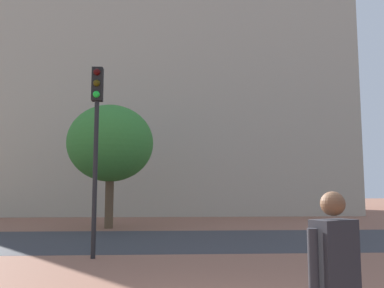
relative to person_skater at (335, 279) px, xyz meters
name	(u,v)px	position (x,y,z in m)	size (l,w,h in m)	color
ground_plane	(183,239)	(-0.96, 10.93, -0.96)	(120.00, 120.00, 0.00)	#93604C
street_asphalt_strip	(184,240)	(-0.96, 10.64, -0.96)	(120.00, 6.20, 0.00)	#38383D
landmark_building	(151,82)	(-3.01, 28.52, 9.44)	(28.44, 13.17, 32.07)	#B2A893
person_skater	(335,279)	(0.00, 0.00, 0.00)	(0.56, 0.40, 1.73)	#706656
traffic_light_pole	(96,124)	(-3.39, 7.00, 2.49)	(0.28, 0.34, 4.96)	black
tree_curb_far	(111,144)	(-4.18, 14.99, 2.86)	(3.91, 3.91, 5.60)	brown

